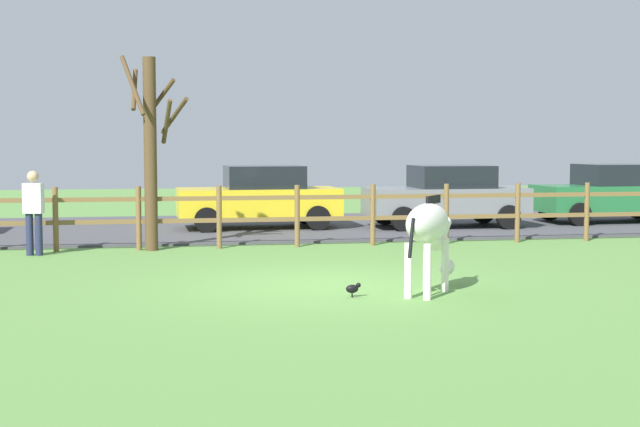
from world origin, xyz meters
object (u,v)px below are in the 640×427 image
object	(u,v)px
crow_on_grass	(353,288)
parked_car_green	(612,193)
zebra	(429,230)
parked_car_yellow	(260,196)
parked_car_grey	(447,196)
visitor_near_fence	(34,209)
bare_tree	(151,146)

from	to	relation	value
crow_on_grass	parked_car_green	world-z (taller)	parked_car_green
zebra	parked_car_yellow	bearing A→B (deg)	97.87
crow_on_grass	parked_car_green	xyz separation A→B (m)	(9.28, 9.98, 0.72)
parked_car_green	parked_car_grey	size ratio (longest dim) A/B	1.01
crow_on_grass	visitor_near_fence	world-z (taller)	visitor_near_fence
bare_tree	crow_on_grass	size ratio (longest dim) A/B	18.22
parked_car_yellow	bare_tree	bearing A→B (deg)	-124.06
crow_on_grass	zebra	bearing A→B (deg)	4.35
bare_tree	zebra	distance (m)	7.31
parked_car_yellow	visitor_near_fence	distance (m)	6.48
zebra	crow_on_grass	bearing A→B (deg)	-175.65
zebra	crow_on_grass	distance (m)	1.39
parked_car_grey	crow_on_grass	bearing A→B (deg)	-115.36
zebra	crow_on_grass	xyz separation A→B (m)	(-1.13, -0.09, -0.80)
bare_tree	parked_car_green	size ratio (longest dim) A/B	0.97
zebra	parked_car_green	world-z (taller)	parked_car_green
parked_car_green	parked_car_grey	bearing A→B (deg)	-173.34
parked_car_grey	visitor_near_fence	distance (m)	10.25
parked_car_green	parked_car_yellow	distance (m)	9.51
bare_tree	zebra	xyz separation A→B (m)	(3.98, -6.03, -1.18)
parked_car_green	visitor_near_fence	xyz separation A→B (m)	(-14.36, -4.31, 0.06)
parked_car_green	visitor_near_fence	size ratio (longest dim) A/B	2.47
zebra	parked_car_green	size ratio (longest dim) A/B	0.41
bare_tree	crow_on_grass	xyz separation A→B (m)	(2.84, -6.11, -1.98)
parked_car_grey	zebra	bearing A→B (deg)	-109.63
bare_tree	visitor_near_fence	distance (m)	2.57
parked_car_green	parked_car_yellow	world-z (taller)	same
bare_tree	parked_car_green	bearing A→B (deg)	17.70
parked_car_green	parked_car_yellow	size ratio (longest dim) A/B	1.00
crow_on_grass	parked_car_grey	xyz separation A→B (m)	(4.46, 9.42, 0.72)
parked_car_yellow	visitor_near_fence	size ratio (longest dim) A/B	2.47
visitor_near_fence	parked_car_grey	bearing A→B (deg)	21.47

